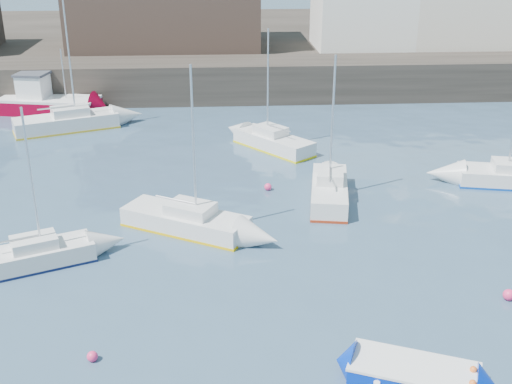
{
  "coord_description": "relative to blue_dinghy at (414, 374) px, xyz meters",
  "views": [
    {
      "loc": [
        -1.66,
        -15.07,
        12.89
      ],
      "look_at": [
        0.0,
        12.0,
        1.5
      ],
      "focal_mm": 45.0,
      "sensor_mm": 36.0,
      "label": 1
    }
  ],
  "objects": [
    {
      "name": "sailboat_b",
      "position": [
        -7.22,
        11.09,
        0.09
      ],
      "size": [
        6.08,
        4.54,
        7.61
      ],
      "color": "silver",
      "rests_on": "ground"
    },
    {
      "name": "blue_dinghy",
      "position": [
        0.0,
        0.0,
        0.0
      ],
      "size": [
        4.16,
        2.98,
        0.73
      ],
      "color": "maroon",
      "rests_on": "ground"
    },
    {
      "name": "fishing_boat",
      "position": [
        -18.2,
        31.35,
        0.51
      ],
      "size": [
        7.52,
        4.06,
        4.72
      ],
      "color": "maroon",
      "rests_on": "ground"
    },
    {
      "name": "sailboat_h",
      "position": [
        -15.83,
        26.97,
        0.16
      ],
      "size": [
        7.1,
        4.54,
        8.73
      ],
      "color": "silver",
      "rests_on": "ground"
    },
    {
      "name": "sailboat_a",
      "position": [
        -13.38,
        8.1,
        0.06
      ],
      "size": [
        5.32,
        3.49,
        6.61
      ],
      "color": "silver",
      "rests_on": "ground"
    },
    {
      "name": "buoy_far",
      "position": [
        -3.15,
        15.6,
        -0.41
      ],
      "size": [
        0.39,
        0.39,
        0.39
      ],
      "primitive_type": "sphere",
      "color": "#FF3171",
      "rests_on": "ground"
    },
    {
      "name": "sailboat_c",
      "position": [
        -0.19,
        14.1,
        0.15
      ],
      "size": [
        2.64,
        5.69,
        7.21
      ],
      "color": "silver",
      "rests_on": "ground"
    },
    {
      "name": "quay_wall",
      "position": [
        -4.01,
        34.8,
        1.09
      ],
      "size": [
        90.0,
        5.0,
        3.0
      ],
      "primitive_type": "cube",
      "color": "#28231E",
      "rests_on": "ground"
    },
    {
      "name": "sailboat_f",
      "position": [
        -2.32,
        22.14,
        0.11
      ],
      "size": [
        4.91,
        5.45,
        7.26
      ],
      "color": "silver",
      "rests_on": "ground"
    },
    {
      "name": "buoy_mid",
      "position": [
        4.92,
        4.5,
        -0.41
      ],
      "size": [
        0.44,
        0.44,
        0.44
      ],
      "primitive_type": "sphere",
      "color": "#FF3171",
      "rests_on": "ground"
    },
    {
      "name": "land_strip",
      "position": [
        -4.01,
        52.8,
        0.99
      ],
      "size": [
        90.0,
        32.0,
        2.8
      ],
      "primitive_type": "cube",
      "color": "#28231E",
      "rests_on": "ground"
    },
    {
      "name": "warehouse",
      "position": [
        -10.01,
        42.8,
        6.21
      ],
      "size": [
        16.4,
        10.4,
        7.6
      ],
      "color": "#3D2D26",
      "rests_on": "land_strip"
    },
    {
      "name": "buoy_near",
      "position": [
        -9.85,
        1.8,
        -0.41
      ],
      "size": [
        0.35,
        0.35,
        0.35
      ],
      "primitive_type": "sphere",
      "color": "#FF3171",
      "rests_on": "ground"
    }
  ]
}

